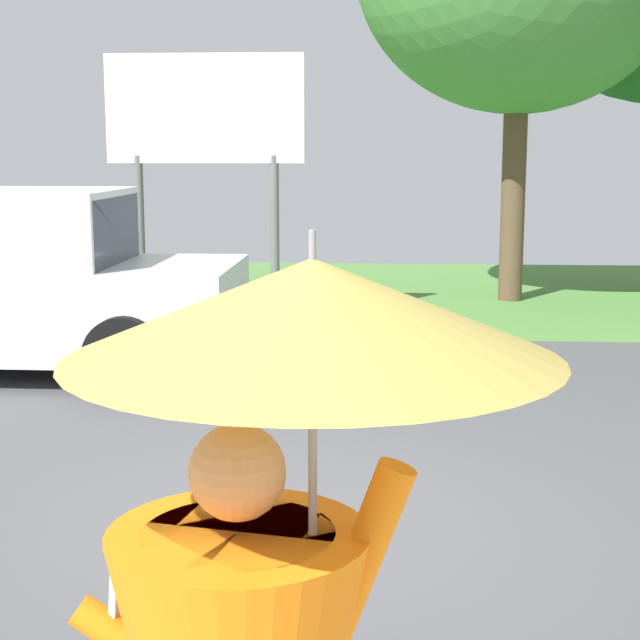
# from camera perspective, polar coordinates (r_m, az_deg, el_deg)

# --- Properties ---
(ground_plane) EXTENTS (40.00, 22.00, 0.20)m
(ground_plane) POSITION_cam_1_polar(r_m,az_deg,el_deg) (9.16, -0.04, -4.99)
(ground_plane) COLOR #4C4C4F
(roadside_billboard) EXTENTS (2.60, 0.12, 3.50)m
(roadside_billboard) POSITION_cam_1_polar(r_m,az_deg,el_deg) (13.22, -6.61, 10.88)
(roadside_billboard) COLOR slate
(roadside_billboard) RESTS_ON ground_plane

